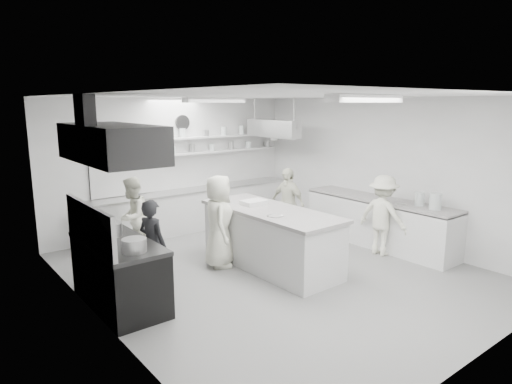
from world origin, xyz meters
TOP-DOWN VIEW (x-y plane):
  - floor at (0.00, 0.00)m, footprint 6.00×7.00m
  - ceiling at (0.00, 0.00)m, footprint 6.00×7.00m
  - wall_back at (0.00, 3.50)m, footprint 6.00×0.04m
  - wall_front at (0.00, -3.50)m, footprint 6.00×0.04m
  - wall_left at (-3.00, 0.00)m, footprint 0.04×7.00m
  - wall_right at (3.00, 0.00)m, footprint 0.04×7.00m
  - stove at (-2.60, 0.40)m, footprint 0.80×1.80m
  - exhaust_hood at (-2.60, 0.40)m, footprint 0.85×2.00m
  - back_counter at (0.30, 3.20)m, footprint 5.00×0.60m
  - shelf_lower at (0.70, 3.37)m, footprint 4.20×0.26m
  - shelf_upper at (0.70, 3.37)m, footprint 4.20×0.26m
  - pass_through_window at (-1.30, 3.48)m, footprint 1.30×0.04m
  - wall_clock at (0.20, 3.46)m, footprint 0.32×0.05m
  - right_counter at (2.65, -0.20)m, footprint 0.74×3.30m
  - pot_rack at (2.00, 2.40)m, footprint 0.30×1.60m
  - light_fixture_front at (0.00, -1.80)m, footprint 1.30×0.25m
  - light_fixture_rear at (0.00, 1.80)m, footprint 1.30×0.25m
  - prep_island at (0.12, 0.24)m, footprint 1.04×2.72m
  - stove_pot at (-2.60, 0.73)m, footprint 0.40×0.40m
  - cook_stove at (-1.97, 0.61)m, footprint 0.49×0.61m
  - cook_back at (-1.57, 2.30)m, footprint 0.93×0.93m
  - cook_island_left at (-0.59, 0.82)m, footprint 0.85×0.96m
  - cook_island_right at (1.53, 1.36)m, footprint 0.46×0.93m
  - cook_right at (2.22, -0.60)m, footprint 0.66×1.05m
  - bowl_island_a at (-0.14, -0.17)m, footprint 0.28×0.28m
  - bowl_island_b at (0.27, 0.82)m, footprint 0.21×0.21m
  - bowl_right at (2.51, -0.79)m, footprint 0.28×0.28m

SIDE VIEW (x-z plane):
  - floor at x=0.00m, z-range -0.02..0.00m
  - stove at x=-2.60m, z-range 0.00..0.90m
  - back_counter at x=0.30m, z-range 0.00..0.92m
  - right_counter at x=2.65m, z-range 0.00..0.94m
  - prep_island at x=0.12m, z-range 0.00..1.00m
  - cook_stove at x=-1.97m, z-range 0.00..1.44m
  - cook_back at x=-1.57m, z-range 0.00..1.53m
  - cook_island_right at x=1.53m, z-range 0.00..1.53m
  - cook_right at x=2.22m, z-range 0.00..1.55m
  - cook_island_left at x=-0.59m, z-range 0.00..1.65m
  - bowl_right at x=2.51m, z-range 0.94..0.99m
  - bowl_island_a at x=-0.14m, z-range 1.00..1.06m
  - bowl_island_b at x=0.27m, z-range 1.00..1.06m
  - stove_pot at x=-2.60m, z-range 0.91..1.15m
  - pass_through_window at x=-1.30m, z-range 0.95..1.95m
  - wall_back at x=0.00m, z-range 0.00..3.00m
  - wall_front at x=0.00m, z-range 0.00..3.00m
  - wall_left at x=-3.00m, z-range 0.00..3.00m
  - wall_right at x=3.00m, z-range 0.00..3.00m
  - shelf_lower at x=0.70m, z-range 1.73..1.77m
  - shelf_upper at x=0.70m, z-range 2.08..2.12m
  - pot_rack at x=2.00m, z-range 2.10..2.50m
  - exhaust_hood at x=-2.60m, z-range 2.10..2.60m
  - wall_clock at x=0.20m, z-range 2.29..2.61m
  - light_fixture_front at x=0.00m, z-range 2.89..2.99m
  - light_fixture_rear at x=0.00m, z-range 2.89..2.99m
  - ceiling at x=0.00m, z-range 3.00..3.02m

